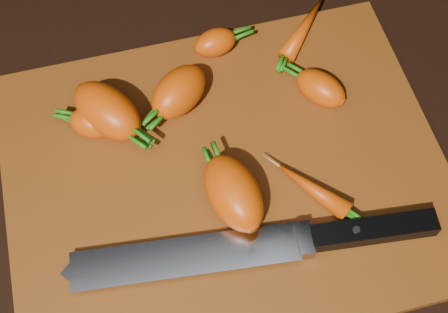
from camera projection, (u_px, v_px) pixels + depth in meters
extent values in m
cube|color=black|center=(226.00, 178.00, 0.73)|extent=(2.00, 2.00, 0.01)
cube|color=brown|center=(226.00, 174.00, 0.72)|extent=(0.50, 0.40, 0.01)
ellipsoid|color=#E94C06|center=(92.00, 123.00, 0.72)|extent=(0.06, 0.06, 0.04)
ellipsoid|color=#E94C06|center=(107.00, 111.00, 0.72)|extent=(0.10, 0.11, 0.05)
ellipsoid|color=#E94C06|center=(233.00, 193.00, 0.67)|extent=(0.07, 0.10, 0.06)
ellipsoid|color=#E94C06|center=(179.00, 92.00, 0.73)|extent=(0.09, 0.09, 0.05)
ellipsoid|color=#E94C06|center=(215.00, 43.00, 0.78)|extent=(0.06, 0.04, 0.04)
ellipsoid|color=#E94C06|center=(321.00, 88.00, 0.74)|extent=(0.07, 0.08, 0.04)
ellipsoid|color=#E94C06|center=(304.00, 28.00, 0.80)|extent=(0.09, 0.09, 0.02)
ellipsoid|color=#E94C06|center=(313.00, 189.00, 0.69)|extent=(0.07, 0.09, 0.02)
cube|color=gray|center=(70.00, 273.00, 0.65)|extent=(0.24, 0.07, 0.00)
cube|color=gray|center=(192.00, 256.00, 0.65)|extent=(0.02, 0.04, 0.02)
cube|color=black|center=(263.00, 246.00, 0.66)|extent=(0.14, 0.04, 0.02)
cylinder|color=#B2B2B7|center=(244.00, 245.00, 0.65)|extent=(0.01, 0.01, 0.00)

